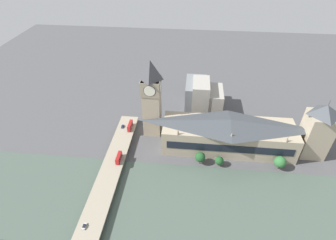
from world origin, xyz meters
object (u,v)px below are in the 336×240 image
road_bridge (102,194)px  victoria_tower (317,130)px  double_decker_bus_lead (119,158)px  double_decker_bus_rear (130,126)px  clock_tower (151,96)px  car_northbound_tail (84,226)px  parliament_hall (228,134)px  car_southbound_lead (123,126)px

road_bridge → victoria_tower: bearing=-68.6°
double_decker_bus_lead → double_decker_bus_rear: bearing=-0.2°
road_bridge → double_decker_bus_rear: (66.70, -3.84, 3.70)m
clock_tower → car_northbound_tail: clock_tower is taller
double_decker_bus_lead → clock_tower: bearing=-24.6°
parliament_hall → road_bridge: (-57.08, 83.14, -9.55)m
road_bridge → car_northbound_tail: (-23.79, 2.83, 1.61)m
parliament_hall → clock_tower: bearing=77.6°
double_decker_bus_rear → car_southbound_lead: size_ratio=2.57×
double_decker_bus_rear → car_northbound_tail: double_decker_bus_rear is taller
car_southbound_lead → clock_tower: bearing=-83.5°
parliament_hall → road_bridge: size_ratio=0.60×
clock_tower → car_southbound_lead: 39.05m
car_southbound_lead → victoria_tower: bearing=-94.0°
double_decker_bus_lead → double_decker_bus_rear: 37.16m
road_bridge → car_southbound_lead: 67.65m
parliament_hall → double_decker_bus_rear: bearing=83.1°
parliament_hall → clock_tower: clock_tower is taller
clock_tower → victoria_tower: size_ratio=1.36×
road_bridge → double_decker_bus_lead: size_ratio=16.14×
double_decker_bus_lead → car_northbound_tail: size_ratio=2.51×
double_decker_bus_rear → car_southbound_lead: 7.17m
road_bridge → double_decker_bus_lead: (29.54, -3.70, 3.51)m
double_decker_bus_lead → road_bridge: bearing=172.9°
parliament_hall → victoria_tower: bearing=-89.9°
clock_tower → car_southbound_lead: size_ratio=14.92×
road_bridge → double_decker_bus_lead: 29.98m
victoria_tower → double_decker_bus_lead: (-27.59, 142.30, -14.65)m
clock_tower → victoria_tower: 124.99m
clock_tower → road_bridge: clock_tower is taller
double_decker_bus_rear → car_southbound_lead: (0.87, 6.80, -2.11)m
road_bridge → double_decker_bus_rear: 66.91m
parliament_hall → car_southbound_lead: 87.09m
road_bridge → double_decker_bus_lead: bearing=-7.1°
car_northbound_tail → parliament_hall: bearing=-46.8°
parliament_hall → double_decker_bus_rear: size_ratio=8.88×
victoria_tower → double_decker_bus_lead: victoria_tower is taller
double_decker_bus_lead → car_southbound_lead: 38.65m
parliament_hall → road_bridge: 101.30m
car_northbound_tail → victoria_tower: bearing=-61.5°
parliament_hall → car_southbound_lead: (10.49, 86.09, -7.96)m
car_northbound_tail → car_southbound_lead: 91.36m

